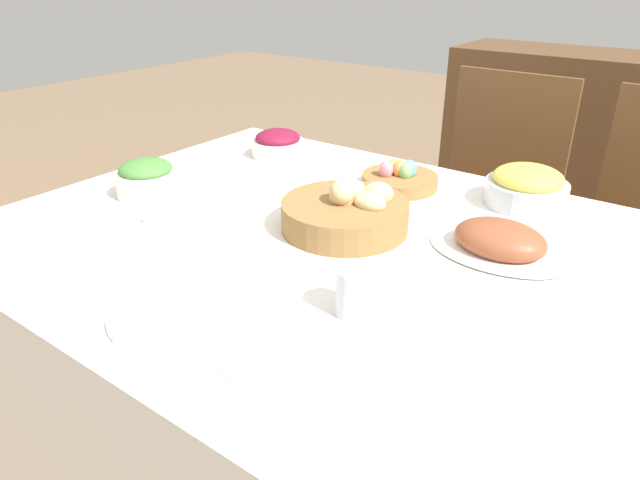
{
  "coord_description": "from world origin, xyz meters",
  "views": [
    {
      "loc": [
        0.6,
        -0.94,
        1.31
      ],
      "look_at": [
        -0.02,
        -0.09,
        0.79
      ],
      "focal_mm": 32.0,
      "sensor_mm": 36.0,
      "label": 1
    }
  ],
  "objects_px": {
    "beet_salad_bowl": "(278,144)",
    "spoon": "(273,352)",
    "egg_basket": "(399,179)",
    "fork": "(131,283)",
    "sideboard": "(588,159)",
    "ham_platter": "(499,242)",
    "bread_basket": "(347,212)",
    "green_salad_bowl": "(147,178)",
    "pineapple_bowl": "(527,187)",
    "knife": "(259,345)",
    "dinner_plate": "(189,310)",
    "chair_far_center": "(488,209)",
    "drinking_cup": "(355,291)",
    "butter_dish": "(171,219)"
  },
  "relations": [
    {
      "from": "beet_salad_bowl",
      "to": "drinking_cup",
      "type": "xyz_separation_m",
      "value": [
        0.69,
        -0.61,
        0.0
      ]
    },
    {
      "from": "dinner_plate",
      "to": "sideboard",
      "type": "bearing_deg",
      "value": 85.5
    },
    {
      "from": "sideboard",
      "to": "beet_salad_bowl",
      "type": "height_order",
      "value": "sideboard"
    },
    {
      "from": "bread_basket",
      "to": "green_salad_bowl",
      "type": "height_order",
      "value": "bread_basket"
    },
    {
      "from": "ham_platter",
      "to": "spoon",
      "type": "bearing_deg",
      "value": -106.34
    },
    {
      "from": "ham_platter",
      "to": "green_salad_bowl",
      "type": "bearing_deg",
      "value": -165.15
    },
    {
      "from": "ham_platter",
      "to": "knife",
      "type": "relative_size",
      "value": 1.63
    },
    {
      "from": "sideboard",
      "to": "pineapple_bowl",
      "type": "xyz_separation_m",
      "value": [
        0.13,
        -1.43,
        0.33
      ]
    },
    {
      "from": "ham_platter",
      "to": "green_salad_bowl",
      "type": "xyz_separation_m",
      "value": [
        -0.86,
        -0.23,
        0.02
      ]
    },
    {
      "from": "knife",
      "to": "dinner_plate",
      "type": "bearing_deg",
      "value": 177.0
    },
    {
      "from": "green_salad_bowl",
      "to": "bread_basket",
      "type": "bearing_deg",
      "value": 14.28
    },
    {
      "from": "ham_platter",
      "to": "beet_salad_bowl",
      "type": "height_order",
      "value": "beet_salad_bowl"
    },
    {
      "from": "bread_basket",
      "to": "green_salad_bowl",
      "type": "relative_size",
      "value": 1.83
    },
    {
      "from": "fork",
      "to": "sideboard",
      "type": "bearing_deg",
      "value": 78.43
    },
    {
      "from": "egg_basket",
      "to": "green_salad_bowl",
      "type": "height_order",
      "value": "green_salad_bowl"
    },
    {
      "from": "sideboard",
      "to": "bread_basket",
      "type": "relative_size",
      "value": 4.5
    },
    {
      "from": "sideboard",
      "to": "butter_dish",
      "type": "relative_size",
      "value": 11.41
    },
    {
      "from": "sideboard",
      "to": "ham_platter",
      "type": "height_order",
      "value": "sideboard"
    },
    {
      "from": "beet_salad_bowl",
      "to": "spoon",
      "type": "bearing_deg",
      "value": -50.34
    },
    {
      "from": "beet_salad_bowl",
      "to": "butter_dish",
      "type": "bearing_deg",
      "value": -76.17
    },
    {
      "from": "pineapple_bowl",
      "to": "dinner_plate",
      "type": "distance_m",
      "value": 0.9
    },
    {
      "from": "bread_basket",
      "to": "pineapple_bowl",
      "type": "relative_size",
      "value": 1.43
    },
    {
      "from": "chair_far_center",
      "to": "ham_platter",
      "type": "height_order",
      "value": "chair_far_center"
    },
    {
      "from": "bread_basket",
      "to": "egg_basket",
      "type": "bearing_deg",
      "value": 96.36
    },
    {
      "from": "ham_platter",
      "to": "drinking_cup",
      "type": "bearing_deg",
      "value": -107.65
    },
    {
      "from": "ham_platter",
      "to": "pineapple_bowl",
      "type": "relative_size",
      "value": 1.48
    },
    {
      "from": "drinking_cup",
      "to": "chair_far_center",
      "type": "bearing_deg",
      "value": 98.8
    },
    {
      "from": "green_salad_bowl",
      "to": "pineapple_bowl",
      "type": "relative_size",
      "value": 0.79
    },
    {
      "from": "egg_basket",
      "to": "fork",
      "type": "xyz_separation_m",
      "value": [
        -0.16,
        -0.76,
        -0.02
      ]
    },
    {
      "from": "egg_basket",
      "to": "drinking_cup",
      "type": "distance_m",
      "value": 0.64
    },
    {
      "from": "ham_platter",
      "to": "dinner_plate",
      "type": "xyz_separation_m",
      "value": [
        -0.35,
        -0.55,
        -0.02
      ]
    },
    {
      "from": "dinner_plate",
      "to": "drinking_cup",
      "type": "xyz_separation_m",
      "value": [
        0.24,
        0.17,
        0.04
      ]
    },
    {
      "from": "chair_far_center",
      "to": "spoon",
      "type": "relative_size",
      "value": 5.29
    },
    {
      "from": "beet_salad_bowl",
      "to": "spoon",
      "type": "relative_size",
      "value": 0.9
    },
    {
      "from": "dinner_plate",
      "to": "fork",
      "type": "height_order",
      "value": "dinner_plate"
    },
    {
      "from": "knife",
      "to": "butter_dish",
      "type": "distance_m",
      "value": 0.53
    },
    {
      "from": "spoon",
      "to": "ham_platter",
      "type": "bearing_deg",
      "value": 76.66
    },
    {
      "from": "bread_basket",
      "to": "green_salad_bowl",
      "type": "xyz_separation_m",
      "value": [
        -0.54,
        -0.14,
        0.01
      ]
    },
    {
      "from": "sideboard",
      "to": "bread_basket",
      "type": "bearing_deg",
      "value": -94.74
    },
    {
      "from": "egg_basket",
      "to": "beet_salad_bowl",
      "type": "height_order",
      "value": "beet_salad_bowl"
    },
    {
      "from": "pineapple_bowl",
      "to": "ham_platter",
      "type": "bearing_deg",
      "value": -81.51
    },
    {
      "from": "fork",
      "to": "beet_salad_bowl",
      "type": "bearing_deg",
      "value": 107.18
    },
    {
      "from": "spoon",
      "to": "chair_far_center",
      "type": "bearing_deg",
      "value": 98.93
    },
    {
      "from": "beet_salad_bowl",
      "to": "sideboard",
      "type": "bearing_deg",
      "value": 67.25
    },
    {
      "from": "egg_basket",
      "to": "fork",
      "type": "height_order",
      "value": "egg_basket"
    },
    {
      "from": "egg_basket",
      "to": "butter_dish",
      "type": "relative_size",
      "value": 1.79
    },
    {
      "from": "knife",
      "to": "fork",
      "type": "bearing_deg",
      "value": 177.0
    },
    {
      "from": "sideboard",
      "to": "knife",
      "type": "bearing_deg",
      "value": -90.37
    },
    {
      "from": "beet_salad_bowl",
      "to": "dinner_plate",
      "type": "height_order",
      "value": "beet_salad_bowl"
    },
    {
      "from": "pineapple_bowl",
      "to": "green_salad_bowl",
      "type": "bearing_deg",
      "value": -147.28
    }
  ]
}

